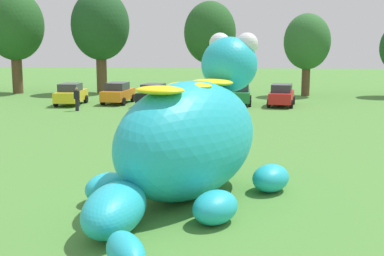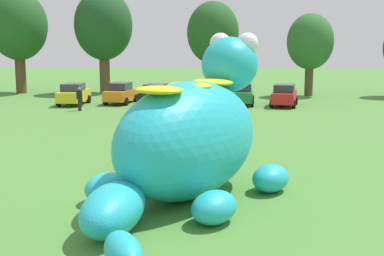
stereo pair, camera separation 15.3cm
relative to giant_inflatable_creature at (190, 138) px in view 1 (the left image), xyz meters
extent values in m
plane|color=#4C8438|center=(-1.39, -0.37, -1.97)|extent=(160.00, 160.00, 0.00)
ellipsoid|color=#23B2C6|center=(-0.01, 0.02, -0.06)|extent=(5.97, 7.58, 3.82)
ellipsoid|color=#23B2C6|center=(1.23, 2.62, 2.26)|extent=(2.77, 2.86, 2.01)
sphere|color=white|center=(0.86, 3.13, 3.01)|extent=(0.81, 0.81, 0.81)
sphere|color=white|center=(1.86, 2.66, 3.01)|extent=(0.81, 0.81, 0.81)
ellipsoid|color=yellow|center=(0.65, 1.40, 1.70)|extent=(1.90, 1.76, 0.25)
ellipsoid|color=yellow|center=(-0.01, 0.02, 1.70)|extent=(1.90, 1.76, 0.25)
ellipsoid|color=yellow|center=(-0.74, -1.51, 1.70)|extent=(1.90, 1.76, 0.25)
ellipsoid|color=#23B2C6|center=(-1.12, 2.61, -1.50)|extent=(1.75, 1.97, 0.93)
ellipsoid|color=#23B2C6|center=(2.71, 0.80, -1.50)|extent=(1.75, 1.97, 0.93)
ellipsoid|color=#23B2C6|center=(-2.57, -0.83, -1.50)|extent=(1.75, 1.97, 0.93)
ellipsoid|color=#23B2C6|center=(0.95, -2.50, -1.50)|extent=(1.75, 1.97, 0.93)
ellipsoid|color=#23B2C6|center=(-1.68, -3.50, -1.30)|extent=(1.80, 3.18, 1.34)
ellipsoid|color=#23B2C6|center=(-0.93, -5.68, -1.56)|extent=(1.50, 1.93, 0.82)
cube|color=yellow|center=(-11.65, 23.70, -1.25)|extent=(1.81, 4.15, 0.80)
cube|color=#2D333D|center=(-11.64, 23.55, -0.55)|extent=(1.55, 2.01, 0.60)
cylinder|color=black|center=(-12.53, 24.95, -1.65)|extent=(0.26, 0.65, 0.64)
cylinder|color=black|center=(-10.83, 25.00, -1.65)|extent=(0.26, 0.65, 0.64)
cylinder|color=black|center=(-12.46, 22.41, -1.65)|extent=(0.26, 0.65, 0.64)
cylinder|color=black|center=(-10.76, 22.46, -1.65)|extent=(0.26, 0.65, 0.64)
cube|color=orange|center=(-8.12, 24.91, -1.25)|extent=(2.09, 4.25, 0.80)
cube|color=#2D333D|center=(-8.13, 24.76, -0.55)|extent=(1.68, 2.11, 0.60)
cylinder|color=black|center=(-8.84, 26.26, -1.65)|extent=(0.30, 0.66, 0.64)
cylinder|color=black|center=(-7.15, 26.09, -1.65)|extent=(0.30, 0.66, 0.64)
cylinder|color=black|center=(-9.09, 23.73, -1.65)|extent=(0.30, 0.66, 0.64)
cylinder|color=black|center=(-7.40, 23.56, -1.65)|extent=(0.30, 0.66, 0.64)
cube|color=black|center=(-5.01, 23.93, -1.25)|extent=(2.30, 4.31, 0.80)
cube|color=#2D333D|center=(-5.03, 23.78, -0.55)|extent=(1.78, 2.17, 0.60)
cylinder|color=black|center=(-5.66, 25.31, -1.65)|extent=(0.33, 0.67, 0.64)
cylinder|color=black|center=(-3.97, 25.05, -1.65)|extent=(0.33, 0.67, 0.64)
cylinder|color=black|center=(-6.04, 22.80, -1.65)|extent=(0.33, 0.67, 0.64)
cylinder|color=black|center=(-4.36, 22.54, -1.65)|extent=(0.33, 0.67, 0.64)
cube|color=white|center=(-1.81, 24.29, -1.25)|extent=(2.31, 4.31, 0.80)
cube|color=#2D333D|center=(-1.84, 24.15, -0.55)|extent=(1.78, 2.18, 0.60)
cylinder|color=black|center=(-2.46, 25.68, -1.65)|extent=(0.34, 0.67, 0.64)
cylinder|color=black|center=(-0.78, 25.42, -1.65)|extent=(0.34, 0.67, 0.64)
cylinder|color=black|center=(-2.85, 23.17, -1.65)|extent=(0.34, 0.67, 0.64)
cylinder|color=black|center=(-1.17, 22.91, -1.65)|extent=(0.34, 0.67, 0.64)
cube|color=#1E7238|center=(1.70, 24.98, -1.25)|extent=(1.83, 4.15, 0.80)
cube|color=#2D333D|center=(1.70, 24.83, -0.55)|extent=(1.56, 2.02, 0.60)
cylinder|color=black|center=(0.90, 26.28, -1.65)|extent=(0.26, 0.65, 0.64)
cylinder|color=black|center=(2.60, 26.22, -1.65)|extent=(0.26, 0.65, 0.64)
cylinder|color=black|center=(0.81, 23.74, -1.65)|extent=(0.26, 0.65, 0.64)
cylinder|color=black|center=(2.51, 23.68, -1.65)|extent=(0.26, 0.65, 0.64)
cube|color=red|center=(5.01, 24.41, -1.25)|extent=(2.33, 4.32, 0.80)
cube|color=#2D333D|center=(4.99, 24.26, -0.55)|extent=(1.79, 2.18, 0.60)
cylinder|color=black|center=(4.37, 25.80, -1.65)|extent=(0.34, 0.67, 0.64)
cylinder|color=black|center=(6.05, 25.53, -1.65)|extent=(0.34, 0.67, 0.64)
cylinder|color=black|center=(3.97, 23.29, -1.65)|extent=(0.34, 0.67, 0.64)
cylinder|color=black|center=(5.65, 23.02, -1.65)|extent=(0.34, 0.67, 0.64)
cylinder|color=brown|center=(-19.68, 32.19, -0.24)|extent=(0.99, 0.99, 3.46)
ellipsoid|color=#235623|center=(-19.68, 32.19, 4.53)|extent=(5.53, 5.53, 6.63)
cylinder|color=brown|center=(-11.60, 33.16, -0.23)|extent=(0.99, 0.99, 3.47)
ellipsoid|color=#1E4C23|center=(-11.60, 33.16, 4.56)|extent=(5.55, 5.55, 6.66)
cylinder|color=brown|center=(-1.12, 33.67, -0.43)|extent=(0.88, 0.88, 3.08)
ellipsoid|color=#235623|center=(-1.12, 33.67, 3.83)|extent=(4.94, 4.94, 5.92)
cylinder|color=brown|center=(7.85, 32.24, -0.64)|extent=(0.76, 0.76, 2.65)
ellipsoid|color=#2D662D|center=(7.85, 32.24, 3.01)|extent=(4.24, 4.24, 5.08)
cylinder|color=black|center=(-10.09, 20.22, -1.53)|extent=(0.26, 0.26, 0.88)
cube|color=black|center=(-10.09, 20.22, -0.79)|extent=(0.38, 0.22, 0.60)
sphere|color=#9E7051|center=(-10.09, 20.22, -0.37)|extent=(0.22, 0.22, 0.22)
cylinder|color=black|center=(0.44, 9.50, -1.53)|extent=(0.26, 0.26, 0.88)
cube|color=white|center=(0.44, 9.50, -0.79)|extent=(0.38, 0.22, 0.60)
sphere|color=#9E7051|center=(0.44, 9.50, -0.37)|extent=(0.22, 0.22, 0.22)
cylinder|color=black|center=(-0.65, 9.33, -1.53)|extent=(0.26, 0.26, 0.88)
cube|color=gold|center=(-0.65, 9.33, -0.79)|extent=(0.38, 0.22, 0.60)
sphere|color=#9E7051|center=(-0.65, 9.33, -0.37)|extent=(0.22, 0.22, 0.22)
cylinder|color=black|center=(-1.99, 10.38, -1.53)|extent=(0.26, 0.26, 0.88)
cube|color=black|center=(-1.99, 10.38, -0.79)|extent=(0.38, 0.22, 0.60)
sphere|color=tan|center=(-1.99, 10.38, -0.37)|extent=(0.22, 0.22, 0.22)
camera|label=1|loc=(1.51, -16.54, 3.14)|focal=48.65mm
camera|label=2|loc=(1.66, -16.53, 3.14)|focal=48.65mm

